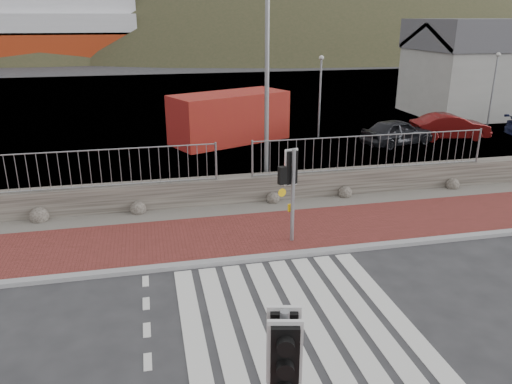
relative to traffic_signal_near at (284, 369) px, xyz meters
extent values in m
plane|color=#28282B|center=(1.34, 3.63, -2.03)|extent=(220.00, 220.00, 0.00)
cube|color=maroon|center=(1.34, 8.13, -1.99)|extent=(40.00, 3.00, 0.08)
cube|color=gray|center=(1.34, 6.63, -1.98)|extent=(40.00, 0.25, 0.12)
cube|color=silver|center=(-0.76, 3.63, -2.03)|extent=(0.42, 5.60, 0.01)
cube|color=silver|center=(-0.16, 3.63, -2.03)|extent=(0.42, 5.60, 0.01)
cube|color=silver|center=(0.44, 3.63, -2.03)|extent=(0.42, 5.60, 0.01)
cube|color=silver|center=(1.04, 3.63, -2.03)|extent=(0.42, 5.60, 0.01)
cube|color=silver|center=(1.64, 3.63, -2.03)|extent=(0.42, 5.60, 0.01)
cube|color=silver|center=(2.24, 3.63, -2.03)|extent=(0.42, 5.60, 0.01)
cube|color=silver|center=(2.84, 3.63, -2.03)|extent=(0.42, 5.60, 0.01)
cube|color=silver|center=(3.44, 3.63, -2.03)|extent=(0.42, 5.60, 0.01)
cube|color=#59544C|center=(1.34, 10.13, -2.00)|extent=(40.00, 1.50, 0.06)
cube|color=#413B35|center=(1.34, 10.93, -1.58)|extent=(40.00, 0.60, 0.90)
cylinder|color=gray|center=(-3.46, 10.78, 0.07)|extent=(8.40, 0.04, 0.04)
cylinder|color=gray|center=(0.74, 10.78, -0.53)|extent=(0.07, 0.07, 1.20)
cylinder|color=gray|center=(6.14, 10.78, 0.07)|extent=(8.40, 0.04, 0.04)
cylinder|color=gray|center=(1.94, 10.78, -0.53)|extent=(0.07, 0.07, 1.20)
cylinder|color=gray|center=(10.34, 10.78, -0.53)|extent=(0.07, 0.07, 1.20)
cube|color=#4C4C4F|center=(1.34, 31.53, -2.03)|extent=(120.00, 40.00, 0.50)
cube|color=#3F4C54|center=(1.34, 66.53, -2.03)|extent=(220.00, 50.00, 0.05)
cube|color=#9E9E99|center=(21.34, 23.53, -0.03)|extent=(12.00, 6.00, 4.00)
ellipsoid|color=#32351F|center=(-13.66, 91.53, -22.03)|extent=(106.40, 68.40, 76.00)
ellipsoid|color=#32351F|center=(31.34, 91.53, -28.03)|extent=(140.00, 90.00, 100.00)
ellipsoid|color=#32351F|center=(76.34, 91.53, -22.03)|extent=(112.00, 72.00, 80.00)
cube|color=black|center=(0.00, 0.00, 0.24)|extent=(0.45, 0.33, 1.06)
sphere|color=#0CE53F|center=(0.00, 0.00, -0.07)|extent=(0.15, 0.15, 0.15)
cylinder|color=gray|center=(2.34, 7.45, -0.69)|extent=(0.11, 0.11, 2.68)
cube|color=#E7B00D|center=(2.34, 7.45, -1.03)|extent=(0.15, 0.11, 0.21)
cube|color=black|center=(2.34, 7.45, 0.12)|extent=(0.43, 0.31, 1.00)
sphere|color=#0CE53F|center=(2.34, 7.45, -0.17)|extent=(0.14, 0.14, 0.14)
cube|color=black|center=(2.02, 7.37, -0.02)|extent=(0.24, 0.20, 0.48)
cylinder|color=gray|center=(2.65, 11.73, 2.30)|extent=(0.15, 0.15, 8.66)
cube|color=maroon|center=(2.67, 19.58, -0.83)|extent=(6.24, 4.47, 2.40)
imported|color=black|center=(10.52, 17.11, -1.40)|extent=(3.99, 2.42, 1.27)
imported|color=#520B0B|center=(13.72, 17.64, -1.39)|extent=(4.01, 1.77, 1.28)
camera|label=1|loc=(-1.37, -4.64, 3.92)|focal=35.00mm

